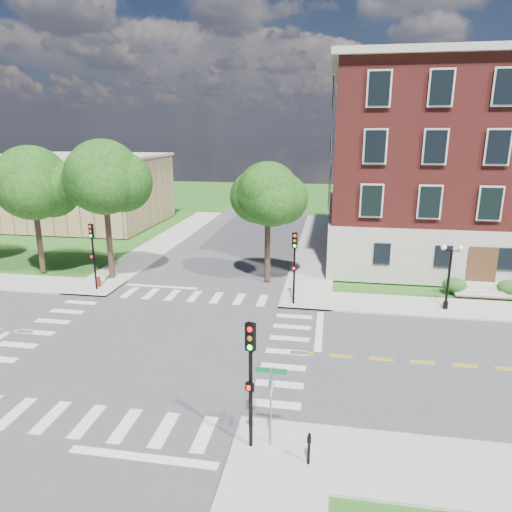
% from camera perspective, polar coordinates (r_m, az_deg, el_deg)
% --- Properties ---
extents(ground, '(160.00, 160.00, 0.00)m').
position_cam_1_polar(ground, '(25.97, -12.45, -10.45)').
color(ground, '#255919').
rests_on(ground, ground).
extents(road_ew, '(90.00, 12.00, 0.01)m').
position_cam_1_polar(road_ew, '(25.97, -12.45, -10.44)').
color(road_ew, '#3D3D3F').
rests_on(road_ew, ground).
extents(road_ns, '(12.00, 90.00, 0.01)m').
position_cam_1_polar(road_ns, '(25.97, -12.45, -10.44)').
color(road_ns, '#3D3D3F').
rests_on(road_ns, ground).
extents(sidewalk_ne, '(34.00, 34.00, 0.12)m').
position_cam_1_polar(sidewalk_ne, '(39.07, 18.21, -1.94)').
color(sidewalk_ne, '#9E9B93').
rests_on(sidewalk_ne, ground).
extents(sidewalk_nw, '(34.00, 34.00, 0.12)m').
position_cam_1_polar(sidewalk_nw, '(45.75, -23.33, 0.03)').
color(sidewalk_nw, '#9E9B93').
rests_on(sidewalk_nw, ground).
extents(crosswalk_east, '(2.20, 10.20, 0.02)m').
position_cam_1_polar(crosswalk_east, '(24.37, 3.83, -11.90)').
color(crosswalk_east, silver).
rests_on(crosswalk_east, ground).
extents(stop_bar_east, '(0.40, 5.50, 0.00)m').
position_cam_1_polar(stop_bar_east, '(26.99, 7.92, -9.20)').
color(stop_bar_east, silver).
rests_on(stop_bar_east, ground).
extents(main_building, '(30.60, 22.40, 16.50)m').
position_cam_1_polar(main_building, '(46.10, 28.70, 10.00)').
color(main_building, '#A09D8D').
rests_on(main_building, ground).
extents(secondary_building, '(20.40, 15.40, 8.30)m').
position_cam_1_polar(secondary_building, '(60.68, -21.70, 7.75)').
color(secondary_building, '#A07858').
rests_on(secondary_building, ground).
extents(tree_b, '(5.73, 5.73, 10.04)m').
position_cam_1_polar(tree_b, '(39.53, -26.20, 8.15)').
color(tree_b, '#302018').
rests_on(tree_b, ground).
extents(tree_c, '(5.54, 5.54, 10.53)m').
position_cam_1_polar(tree_c, '(35.83, -18.49, 9.29)').
color(tree_c, '#302018').
rests_on(tree_c, ground).
extents(tree_d, '(4.65, 4.65, 8.97)m').
position_cam_1_polar(tree_d, '(33.36, 1.49, 7.73)').
color(tree_d, '#302018').
rests_on(tree_d, ground).
extents(traffic_signal_se, '(0.38, 0.46, 4.80)m').
position_cam_1_polar(traffic_signal_se, '(16.21, -0.69, -14.04)').
color(traffic_signal_se, black).
rests_on(traffic_signal_se, ground).
extents(traffic_signal_ne, '(0.36, 0.42, 4.80)m').
position_cam_1_polar(traffic_signal_ne, '(29.50, 4.83, -0.37)').
color(traffic_signal_ne, black).
rests_on(traffic_signal_ne, ground).
extents(traffic_signal_nw, '(0.38, 0.46, 4.80)m').
position_cam_1_polar(traffic_signal_nw, '(34.15, -19.73, 0.94)').
color(traffic_signal_nw, black).
rests_on(traffic_signal_nw, ground).
extents(twin_lamp_west, '(1.36, 0.36, 4.23)m').
position_cam_1_polar(twin_lamp_west, '(31.19, 23.00, -1.96)').
color(twin_lamp_west, black).
rests_on(twin_lamp_west, ground).
extents(street_sign_pole, '(1.10, 1.10, 3.10)m').
position_cam_1_polar(street_sign_pole, '(16.71, 1.91, -16.56)').
color(street_sign_pole, gray).
rests_on(street_sign_pole, ground).
extents(push_button_post, '(0.14, 0.21, 1.20)m').
position_cam_1_polar(push_button_post, '(16.84, 6.63, -22.66)').
color(push_button_post, black).
rests_on(push_button_post, ground).
extents(fire_hydrant, '(0.35, 0.35, 0.75)m').
position_cam_1_polar(fire_hydrant, '(35.49, -19.04, -3.05)').
color(fire_hydrant, '#AF1F0D').
rests_on(fire_hydrant, ground).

